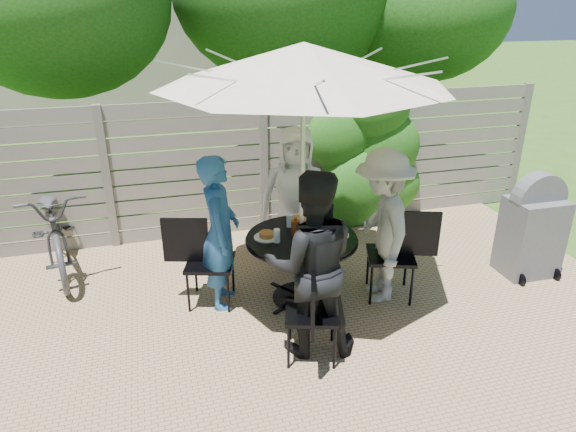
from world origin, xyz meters
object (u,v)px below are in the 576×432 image
object	(u,v)px
plate_right	(336,233)
syrup_jug	(295,228)
chair_right	(391,271)
person_back	(295,198)
person_front	(311,265)
glass_right	(325,226)
glass_left	(277,236)
glass_back	(290,221)
bicycle	(55,226)
person_right	(382,227)
coffee_cup	(309,222)
plate_back	(298,220)
plate_front	(305,251)
chair_left	(209,278)
person_left	(220,233)
plate_left	(267,236)
chair_back	(294,239)
glass_front	(315,241)
umbrella	(304,65)
chair_front	(311,330)
bbq_grill	(532,230)
patio_table	(301,256)

from	to	relation	value
plate_right	syrup_jug	xyz separation A→B (m)	(-0.40, 0.13, 0.06)
chair_right	person_back	bearing A→B (deg)	-33.02
person_front	glass_right	distance (m)	0.97
person_back	glass_left	xyz separation A→B (m)	(-0.44, -0.87, -0.03)
chair_right	glass_back	bearing A→B (deg)	-6.03
chair_right	glass_right	xyz separation A→B (m)	(-0.67, 0.24, 0.52)
chair_right	bicycle	distance (m)	3.91
person_back	bicycle	xyz separation A→B (m)	(-2.74, 0.67, -0.32)
person_right	coffee_cup	xyz separation A→B (m)	(-0.67, 0.36, -0.02)
plate_back	glass_right	xyz separation A→B (m)	(0.20, -0.30, 0.05)
plate_front	chair_left	bearing A→B (deg)	148.15
glass_left	person_left	bearing A→B (deg)	158.24
person_back	plate_left	bearing A→B (deg)	-113.45
glass_right	bicycle	world-z (taller)	bicycle
chair_back	person_back	world-z (taller)	person_back
plate_front	plate_right	bearing A→B (deg)	33.66
plate_right	coffee_cup	bearing A→B (deg)	128.42
person_right	coffee_cup	size ratio (longest dim) A/B	13.79
plate_right	glass_front	distance (m)	0.37
person_right	glass_front	distance (m)	0.77
chair_right	plate_left	xyz separation A→B (m)	(-1.30, 0.26, 0.47)
chair_back	person_front	bearing A→B (deg)	-1.63
umbrella	chair_right	bearing A→B (deg)	-11.48
chair_front	glass_right	xyz separation A→B (m)	(0.47, 1.00, 0.53)
glass_front	bbq_grill	world-z (taller)	bbq_grill
umbrella	chair_left	world-z (taller)	umbrella
chair_front	patio_table	bearing A→B (deg)	5.84
person_back	person_right	size ratio (longest dim) A/B	1.03
glass_back	bicycle	bearing A→B (deg)	154.47
glass_back	person_left	bearing A→B (deg)	-171.64
person_front	glass_left	distance (m)	0.77
glass_left	bbq_grill	distance (m)	2.99
person_left	glass_back	world-z (taller)	person_left
patio_table	person_front	world-z (taller)	person_front
umbrella	plate_left	world-z (taller)	umbrella
glass_back	bicycle	xyz separation A→B (m)	(-2.53, 1.21, -0.29)
person_right	coffee_cup	bearing A→B (deg)	-106.77
patio_table	bbq_grill	size ratio (longest dim) A/B	1.08
glass_back	chair_back	bearing A→B (deg)	70.23
chair_back	person_right	xyz separation A→B (m)	(0.62, -1.11, 0.57)
person_back	chair_left	world-z (taller)	person_back
chair_right	bbq_grill	size ratio (longest dim) A/B	0.81
bicycle	patio_table	bearing A→B (deg)	-41.42
chair_back	syrup_jug	distance (m)	1.08
patio_table	person_right	bearing A→B (deg)	-11.34
plate_left	bicycle	size ratio (longest dim) A/B	0.13
chair_right	glass_back	xyz separation A→B (m)	(-1.00, 0.47, 0.52)
chair_back	glass_right	world-z (taller)	glass_right
chair_left	person_front	world-z (taller)	person_front
chair_left	plate_left	world-z (taller)	chair_left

